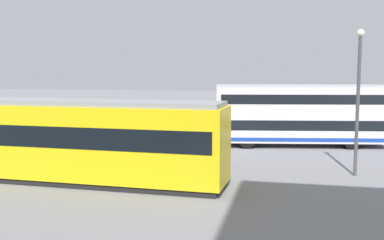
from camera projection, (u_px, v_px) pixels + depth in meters
The scene contains 7 objects.
ground_plane at pixel (228, 147), 28.77m from camera, with size 160.00×160.00×0.00m, color slate.
double_decker_bus at pixel (300, 115), 29.07m from camera, with size 11.41×4.19×3.98m.
tram_yellow at pixel (64, 139), 19.92m from camera, with size 14.67×3.37×3.62m.
pedestrian_near_railing at pixel (115, 141), 25.41m from camera, with size 0.35×0.36×1.59m.
pedestrian_railing at pixel (140, 150), 23.68m from camera, with size 6.71×0.31×1.08m.
info_sign at pixel (63, 128), 25.25m from camera, with size 1.24×0.42×2.42m.
street_lamp at pixel (358, 91), 20.61m from camera, with size 0.36×0.36×6.77m.
Camera 1 is at (-3.27, 28.31, 4.91)m, focal length 41.98 mm.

